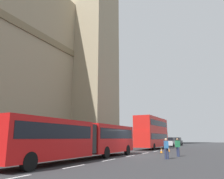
{
  "coord_description": "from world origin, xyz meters",
  "views": [
    {
      "loc": [
        -21.01,
        -8.37,
        1.69
      ],
      "look_at": [
        6.49,
        5.27,
        8.4
      ],
      "focal_mm": 35.77,
      "sensor_mm": 36.0,
      "label": 1
    }
  ],
  "objects_px": {
    "pedestrian_by_kerb": "(178,147)",
    "pedestrian_near_cones": "(166,148)",
    "traffic_cone_middle": "(169,149)",
    "sedan_lead": "(170,142)",
    "sedan_trailing": "(177,141)",
    "traffic_cone_west": "(161,151)",
    "double_decker_bus": "(152,132)",
    "articulated_bus": "(82,137)"
  },
  "relations": [
    {
      "from": "articulated_bus",
      "to": "pedestrian_near_cones",
      "type": "xyz_separation_m",
      "value": [
        3.64,
        -5.92,
        -0.83
      ]
    },
    {
      "from": "double_decker_bus",
      "to": "traffic_cone_middle",
      "type": "xyz_separation_m",
      "value": [
        -6.04,
        -3.85,
        -2.43
      ]
    },
    {
      "from": "pedestrian_by_kerb",
      "to": "pedestrian_near_cones",
      "type": "bearing_deg",
      "value": 173.23
    },
    {
      "from": "sedan_lead",
      "to": "double_decker_bus",
      "type": "bearing_deg",
      "value": 179.92
    },
    {
      "from": "pedestrian_near_cones",
      "to": "pedestrian_by_kerb",
      "type": "relative_size",
      "value": 1.0
    },
    {
      "from": "traffic_cone_west",
      "to": "sedan_lead",
      "type": "bearing_deg",
      "value": 9.31
    },
    {
      "from": "traffic_cone_middle",
      "to": "traffic_cone_west",
      "type": "bearing_deg",
      "value": 176.43
    },
    {
      "from": "articulated_bus",
      "to": "traffic_cone_middle",
      "type": "height_order",
      "value": "articulated_bus"
    },
    {
      "from": "double_decker_bus",
      "to": "traffic_cone_middle",
      "type": "distance_m",
      "value": 7.56
    },
    {
      "from": "articulated_bus",
      "to": "double_decker_bus",
      "type": "distance_m",
      "value": 19.93
    },
    {
      "from": "pedestrian_near_cones",
      "to": "pedestrian_by_kerb",
      "type": "distance_m",
      "value": 3.09
    },
    {
      "from": "articulated_bus",
      "to": "sedan_trailing",
      "type": "xyz_separation_m",
      "value": [
        39.79,
        -0.14,
        -0.83
      ]
    },
    {
      "from": "articulated_bus",
      "to": "sedan_trailing",
      "type": "distance_m",
      "value": 39.8
    },
    {
      "from": "articulated_bus",
      "to": "sedan_lead",
      "type": "distance_m",
      "value": 33.09
    },
    {
      "from": "traffic_cone_west",
      "to": "pedestrian_near_cones",
      "type": "distance_m",
      "value": 7.57
    },
    {
      "from": "sedan_lead",
      "to": "sedan_trailing",
      "type": "distance_m",
      "value": 6.72
    },
    {
      "from": "pedestrian_by_kerb",
      "to": "sedan_trailing",
      "type": "bearing_deg",
      "value": 10.52
    },
    {
      "from": "articulated_bus",
      "to": "traffic_cone_middle",
      "type": "xyz_separation_m",
      "value": [
        13.87,
        -3.85,
        -1.46
      ]
    },
    {
      "from": "traffic_cone_middle",
      "to": "pedestrian_by_kerb",
      "type": "relative_size",
      "value": 0.34
    },
    {
      "from": "sedan_lead",
      "to": "traffic_cone_middle",
      "type": "bearing_deg",
      "value": -168.71
    },
    {
      "from": "double_decker_bus",
      "to": "traffic_cone_west",
      "type": "distance_m",
      "value": 10.08
    },
    {
      "from": "double_decker_bus",
      "to": "pedestrian_near_cones",
      "type": "relative_size",
      "value": 6.32
    },
    {
      "from": "articulated_bus",
      "to": "double_decker_bus",
      "type": "height_order",
      "value": "double_decker_bus"
    },
    {
      "from": "sedan_trailing",
      "to": "double_decker_bus",
      "type": "bearing_deg",
      "value": 179.58
    },
    {
      "from": "traffic_cone_west",
      "to": "sedan_trailing",
      "type": "bearing_deg",
      "value": 6.93
    },
    {
      "from": "traffic_cone_middle",
      "to": "articulated_bus",
      "type": "bearing_deg",
      "value": 164.49
    },
    {
      "from": "sedan_lead",
      "to": "sedan_trailing",
      "type": "relative_size",
      "value": 1.0
    },
    {
      "from": "sedan_trailing",
      "to": "traffic_cone_middle",
      "type": "bearing_deg",
      "value": -171.87
    },
    {
      "from": "double_decker_bus",
      "to": "sedan_lead",
      "type": "distance_m",
      "value": 13.29
    },
    {
      "from": "traffic_cone_middle",
      "to": "double_decker_bus",
      "type": "bearing_deg",
      "value": 32.53
    },
    {
      "from": "traffic_cone_west",
      "to": "pedestrian_by_kerb",
      "type": "height_order",
      "value": "pedestrian_by_kerb"
    },
    {
      "from": "pedestrian_by_kerb",
      "to": "articulated_bus",
      "type": "bearing_deg",
      "value": 136.89
    },
    {
      "from": "double_decker_bus",
      "to": "pedestrian_by_kerb",
      "type": "bearing_deg",
      "value": -154.51
    },
    {
      "from": "sedan_trailing",
      "to": "pedestrian_near_cones",
      "type": "bearing_deg",
      "value": -170.92
    },
    {
      "from": "double_decker_bus",
      "to": "traffic_cone_west",
      "type": "height_order",
      "value": "double_decker_bus"
    },
    {
      "from": "sedan_trailing",
      "to": "pedestrian_by_kerb",
      "type": "relative_size",
      "value": 2.6
    },
    {
      "from": "traffic_cone_middle",
      "to": "pedestrian_near_cones",
      "type": "bearing_deg",
      "value": -168.54
    },
    {
      "from": "double_decker_bus",
      "to": "sedan_trailing",
      "type": "height_order",
      "value": "double_decker_bus"
    },
    {
      "from": "double_decker_bus",
      "to": "sedan_trailing",
      "type": "xyz_separation_m",
      "value": [
        19.89,
        -0.15,
        -1.8
      ]
    },
    {
      "from": "traffic_cone_middle",
      "to": "pedestrian_by_kerb",
      "type": "xyz_separation_m",
      "value": [
        -7.15,
        -2.44,
        0.63
      ]
    },
    {
      "from": "traffic_cone_west",
      "to": "articulated_bus",
      "type": "bearing_deg",
      "value": 161.34
    },
    {
      "from": "traffic_cone_middle",
      "to": "pedestrian_near_cones",
      "type": "height_order",
      "value": "pedestrian_near_cones"
    }
  ]
}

